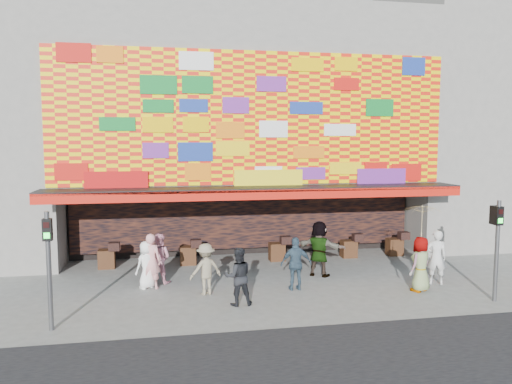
{
  "coord_description": "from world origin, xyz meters",
  "views": [
    {
      "loc": [
        -3.39,
        -14.3,
        4.71
      ],
      "look_at": [
        -0.33,
        2.0,
        3.02
      ],
      "focal_mm": 35.0,
      "sensor_mm": 36.0,
      "label": 1
    }
  ],
  "objects_px": {
    "ped_f": "(319,249)",
    "ped_h": "(436,257)",
    "ped_a": "(147,265)",
    "ped_i": "(159,258)",
    "signal_left": "(49,257)",
    "ped_b": "(151,261)",
    "ped_c": "(238,276)",
    "parasol": "(422,221)",
    "ped_d": "(206,269)",
    "signal_right": "(497,239)",
    "ped_e": "(296,264)",
    "ped_g": "(421,264)"
  },
  "relations": [
    {
      "from": "ped_c",
      "to": "ped_f",
      "type": "xyz_separation_m",
      "value": [
        3.26,
        2.58,
        0.13
      ]
    },
    {
      "from": "ped_d",
      "to": "ped_h",
      "type": "height_order",
      "value": "ped_h"
    },
    {
      "from": "ped_g",
      "to": "parasol",
      "type": "xyz_separation_m",
      "value": [
        0.0,
        0.0,
        1.36
      ]
    },
    {
      "from": "ped_g",
      "to": "ped_d",
      "type": "bearing_deg",
      "value": -36.74
    },
    {
      "from": "ped_e",
      "to": "parasol",
      "type": "bearing_deg",
      "value": 167.71
    },
    {
      "from": "ped_b",
      "to": "ped_d",
      "type": "bearing_deg",
      "value": 169.35
    },
    {
      "from": "signal_right",
      "to": "ped_a",
      "type": "height_order",
      "value": "signal_right"
    },
    {
      "from": "ped_a",
      "to": "ped_c",
      "type": "xyz_separation_m",
      "value": [
        2.63,
        -2.17,
        0.07
      ]
    },
    {
      "from": "ped_a",
      "to": "ped_g",
      "type": "xyz_separation_m",
      "value": [
        8.47,
        -1.9,
        0.1
      ]
    },
    {
      "from": "ped_b",
      "to": "parasol",
      "type": "xyz_separation_m",
      "value": [
        8.34,
        -1.85,
        1.33
      ]
    },
    {
      "from": "ped_b",
      "to": "parasol",
      "type": "height_order",
      "value": "parasol"
    },
    {
      "from": "ped_a",
      "to": "ped_i",
      "type": "xyz_separation_m",
      "value": [
        0.38,
        0.57,
        0.07
      ]
    },
    {
      "from": "ped_b",
      "to": "ped_i",
      "type": "bearing_deg",
      "value": -92.99
    },
    {
      "from": "ped_i",
      "to": "ped_b",
      "type": "bearing_deg",
      "value": 95.72
    },
    {
      "from": "ped_g",
      "to": "signal_left",
      "type": "bearing_deg",
      "value": -21.95
    },
    {
      "from": "parasol",
      "to": "ped_i",
      "type": "bearing_deg",
      "value": 163.01
    },
    {
      "from": "signal_right",
      "to": "ped_i",
      "type": "distance_m",
      "value": 10.52
    },
    {
      "from": "ped_e",
      "to": "ped_g",
      "type": "distance_m",
      "value": 3.91
    },
    {
      "from": "ped_a",
      "to": "ped_d",
      "type": "relative_size",
      "value": 0.97
    },
    {
      "from": "ped_a",
      "to": "signal_right",
      "type": "bearing_deg",
      "value": 125.44
    },
    {
      "from": "ped_e",
      "to": "ped_a",
      "type": "bearing_deg",
      "value": -12.33
    },
    {
      "from": "ped_g",
      "to": "ped_h",
      "type": "xyz_separation_m",
      "value": [
        0.9,
        0.62,
        0.04
      ]
    },
    {
      "from": "ped_b",
      "to": "ped_e",
      "type": "bearing_deg",
      "value": -173.69
    },
    {
      "from": "ped_f",
      "to": "ped_g",
      "type": "xyz_separation_m",
      "value": [
        2.58,
        -2.31,
        -0.11
      ]
    },
    {
      "from": "ped_d",
      "to": "ped_f",
      "type": "relative_size",
      "value": 0.82
    },
    {
      "from": "ped_c",
      "to": "ped_e",
      "type": "relative_size",
      "value": 1.0
    },
    {
      "from": "signal_right",
      "to": "ped_f",
      "type": "bearing_deg",
      "value": 139.56
    },
    {
      "from": "ped_b",
      "to": "ped_f",
      "type": "distance_m",
      "value": 5.78
    },
    {
      "from": "ped_d",
      "to": "parasol",
      "type": "bearing_deg",
      "value": 152.95
    },
    {
      "from": "ped_d",
      "to": "ped_a",
      "type": "bearing_deg",
      "value": -47.99
    },
    {
      "from": "ped_d",
      "to": "ped_e",
      "type": "height_order",
      "value": "ped_e"
    },
    {
      "from": "ped_f",
      "to": "ped_h",
      "type": "bearing_deg",
      "value": -168.6
    },
    {
      "from": "ped_h",
      "to": "ped_f",
      "type": "bearing_deg",
      "value": -6.18
    },
    {
      "from": "signal_left",
      "to": "ped_b",
      "type": "distance_m",
      "value": 4.08
    },
    {
      "from": "parasol",
      "to": "signal_left",
      "type": "bearing_deg",
      "value": -173.0
    },
    {
      "from": "ped_c",
      "to": "ped_d",
      "type": "height_order",
      "value": "ped_c"
    },
    {
      "from": "ped_a",
      "to": "ped_f",
      "type": "bearing_deg",
      "value": 146.99
    },
    {
      "from": "signal_left",
      "to": "parasol",
      "type": "relative_size",
      "value": 1.5
    },
    {
      "from": "ped_f",
      "to": "ped_h",
      "type": "relative_size",
      "value": 1.07
    },
    {
      "from": "signal_right",
      "to": "ped_f",
      "type": "relative_size",
      "value": 1.54
    },
    {
      "from": "ped_a",
      "to": "ped_d",
      "type": "height_order",
      "value": "ped_d"
    },
    {
      "from": "ped_a",
      "to": "ped_f",
      "type": "xyz_separation_m",
      "value": [
        5.89,
        0.41,
        0.2
      ]
    },
    {
      "from": "ped_e",
      "to": "ped_f",
      "type": "bearing_deg",
      "value": -130.06
    },
    {
      "from": "ped_c",
      "to": "ped_i",
      "type": "bearing_deg",
      "value": -51.78
    },
    {
      "from": "ped_d",
      "to": "ped_g",
      "type": "height_order",
      "value": "ped_g"
    },
    {
      "from": "ped_c",
      "to": "ped_i",
      "type": "xyz_separation_m",
      "value": [
        -2.25,
        2.74,
        -0.01
      ]
    },
    {
      "from": "parasol",
      "to": "ped_h",
      "type": "bearing_deg",
      "value": 34.57
    },
    {
      "from": "ped_g",
      "to": "ped_c",
      "type": "bearing_deg",
      "value": -26.31
    },
    {
      "from": "signal_right",
      "to": "ped_e",
      "type": "distance_m",
      "value": 5.99
    },
    {
      "from": "signal_left",
      "to": "parasol",
      "type": "bearing_deg",
      "value": 7.0
    }
  ]
}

